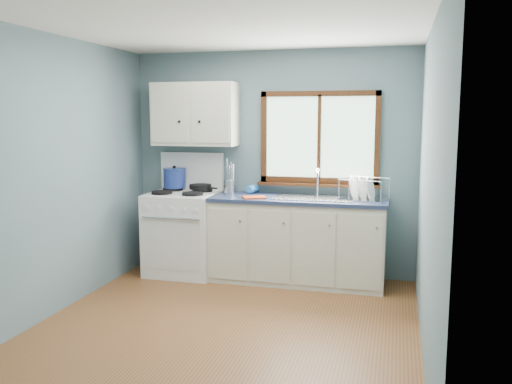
% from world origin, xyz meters
% --- Properties ---
extents(floor, '(3.20, 3.60, 0.02)m').
position_xyz_m(floor, '(0.00, 0.00, -0.01)').
color(floor, brown).
rests_on(floor, ground).
extents(ceiling, '(3.20, 3.60, 0.02)m').
position_xyz_m(ceiling, '(0.00, 0.00, 2.51)').
color(ceiling, white).
rests_on(ceiling, wall_back).
extents(wall_back, '(3.20, 0.02, 2.50)m').
position_xyz_m(wall_back, '(0.00, 1.81, 1.25)').
color(wall_back, slate).
rests_on(wall_back, ground).
extents(wall_front, '(3.20, 0.02, 2.50)m').
position_xyz_m(wall_front, '(0.00, -1.81, 1.25)').
color(wall_front, slate).
rests_on(wall_front, ground).
extents(wall_left, '(0.02, 3.60, 2.50)m').
position_xyz_m(wall_left, '(-1.61, 0.00, 1.25)').
color(wall_left, slate).
rests_on(wall_left, ground).
extents(wall_right, '(0.02, 3.60, 2.50)m').
position_xyz_m(wall_right, '(1.61, 0.00, 1.25)').
color(wall_right, slate).
rests_on(wall_right, ground).
extents(gas_range, '(0.76, 0.69, 1.36)m').
position_xyz_m(gas_range, '(-0.95, 1.47, 0.49)').
color(gas_range, white).
rests_on(gas_range, floor).
extents(base_cabinets, '(1.85, 0.60, 0.88)m').
position_xyz_m(base_cabinets, '(0.36, 1.49, 0.41)').
color(base_cabinets, beige).
rests_on(base_cabinets, floor).
extents(countertop, '(1.89, 0.64, 0.04)m').
position_xyz_m(countertop, '(0.36, 1.49, 0.90)').
color(countertop, '#1D2744').
rests_on(countertop, base_cabinets).
extents(sink, '(0.84, 0.46, 0.44)m').
position_xyz_m(sink, '(0.54, 1.49, 0.86)').
color(sink, silver).
rests_on(sink, countertop).
extents(window, '(1.36, 0.10, 1.03)m').
position_xyz_m(window, '(0.54, 1.77, 1.48)').
color(window, '#9EC6A8').
rests_on(window, wall_back).
extents(upper_cabinets, '(0.95, 0.35, 0.70)m').
position_xyz_m(upper_cabinets, '(-0.85, 1.63, 1.80)').
color(upper_cabinets, beige).
rests_on(upper_cabinets, wall_back).
extents(skillet, '(0.40, 0.33, 0.05)m').
position_xyz_m(skillet, '(-0.79, 1.60, 0.98)').
color(skillet, black).
rests_on(skillet, gas_range).
extents(stockpot, '(0.29, 0.29, 0.26)m').
position_xyz_m(stockpot, '(-1.11, 1.63, 1.07)').
color(stockpot, navy).
rests_on(stockpot, gas_range).
extents(utensil_crock, '(0.16, 0.16, 0.39)m').
position_xyz_m(utensil_crock, '(-0.44, 1.58, 1.00)').
color(utensil_crock, silver).
rests_on(utensil_crock, countertop).
extents(thermos, '(0.08, 0.08, 0.33)m').
position_xyz_m(thermos, '(-0.43, 1.66, 1.08)').
color(thermos, silver).
rests_on(thermos, countertop).
extents(soap_bottle, '(0.12, 0.12, 0.25)m').
position_xyz_m(soap_bottle, '(-0.22, 1.63, 1.04)').
color(soap_bottle, '#2C83DB').
rests_on(soap_bottle, countertop).
extents(dish_towel, '(0.29, 0.25, 0.02)m').
position_xyz_m(dish_towel, '(-0.08, 1.34, 0.93)').
color(dish_towel, '#CC4820').
rests_on(dish_towel, countertop).
extents(dish_rack, '(0.53, 0.45, 0.24)m').
position_xyz_m(dish_rack, '(1.04, 1.52, 0.98)').
color(dish_rack, silver).
rests_on(dish_rack, countertop).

